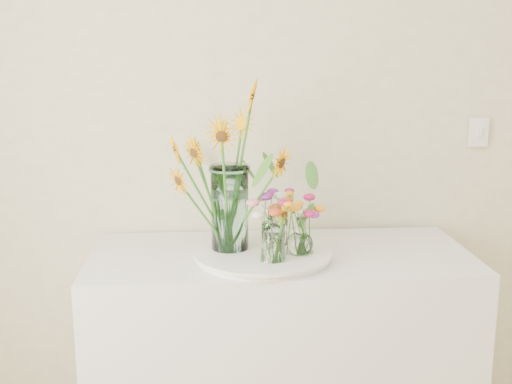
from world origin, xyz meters
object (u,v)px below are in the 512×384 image
counter (280,364)px  small_vase_a (273,242)px  small_vase_b (300,236)px  mason_jar (230,208)px  tray (263,256)px  small_vase_c (278,228)px

counter → small_vase_a: 0.57m
counter → small_vase_b: bearing=-62.0°
mason_jar → small_vase_b: (0.24, -0.08, -0.09)m
tray → small_vase_b: small_vase_b is taller
tray → small_vase_a: size_ratio=3.47×
counter → small_vase_c: (-0.01, 0.01, 0.54)m
mason_jar → small_vase_c: bearing=13.2°
tray → small_vase_b: (0.13, -0.04, 0.08)m
small_vase_a → counter: bearing=75.3°
tray → counter: bearing=43.8°
small_vase_a → small_vase_c: size_ratio=1.05×
mason_jar → small_vase_b: bearing=-17.6°
counter → small_vase_b: small_vase_b is taller
small_vase_b → small_vase_a: bearing=-146.6°
small_vase_a → small_vase_b: 0.12m
tray → mason_jar: bearing=159.9°
small_vase_a → small_vase_b: size_ratio=1.00×
tray → small_vase_c: size_ratio=3.63×
mason_jar → small_vase_b: size_ratio=2.30×
counter → small_vase_c: 0.54m
small_vase_c → small_vase_b: bearing=-61.2°
counter → mason_jar: size_ratio=4.49×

